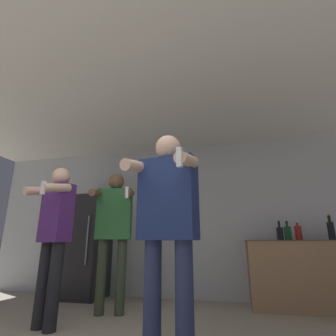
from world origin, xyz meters
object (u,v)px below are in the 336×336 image
object	(u,v)px
bottle_short_whiskey	(298,233)
bottle_green_wine	(280,233)
person_man_side	(54,231)
bottle_clear_vodka	(331,230)
person_spectator_back	(114,224)
bottle_tall_gin	(288,233)
person_woman_foreground	(168,220)
refrigerator	(85,245)

from	to	relation	value
bottle_short_whiskey	bottle_green_wine	xyz separation A→B (m)	(-0.25, -0.00, -0.00)
bottle_short_whiskey	person_man_side	xyz separation A→B (m)	(-2.84, -1.57, -0.01)
bottle_clear_vodka	person_spectator_back	bearing A→B (deg)	-163.13
bottle_green_wine	bottle_tall_gin	distance (m)	0.11
bottle_short_whiskey	bottle_green_wine	distance (m)	0.25
person_woman_foreground	bottle_clear_vodka	bearing A→B (deg)	49.77
person_man_side	refrigerator	bearing A→B (deg)	108.35
person_woman_foreground	refrigerator	bearing A→B (deg)	132.54
person_man_side	bottle_short_whiskey	bearing A→B (deg)	28.86
person_man_side	person_spectator_back	xyz separation A→B (m)	(0.39, 0.69, 0.11)
person_spectator_back	bottle_short_whiskey	bearing A→B (deg)	19.58
bottle_short_whiskey	person_man_side	size ratio (longest dim) A/B	0.16
bottle_short_whiskey	bottle_clear_vodka	bearing A→B (deg)	-0.00
bottle_clear_vodka	person_man_side	bearing A→B (deg)	-154.38
bottle_green_wine	person_spectator_back	distance (m)	2.37
bottle_short_whiskey	bottle_clear_vodka	distance (m)	0.43
refrigerator	bottle_short_whiskey	size ratio (longest dim) A/B	6.14
person_spectator_back	person_man_side	bearing A→B (deg)	-119.36
bottle_short_whiskey	person_spectator_back	size ratio (longest dim) A/B	0.15
bottle_short_whiskey	bottle_green_wine	bearing A→B (deg)	-180.00
person_spectator_back	refrigerator	bearing A→B (deg)	136.77
refrigerator	bottle_clear_vodka	world-z (taller)	refrigerator
person_woman_foreground	person_man_side	xyz separation A→B (m)	(-1.44, 0.59, -0.04)
bottle_green_wine	person_spectator_back	bearing A→B (deg)	-158.43
person_woman_foreground	person_spectator_back	world-z (taller)	person_spectator_back
bottle_tall_gin	person_man_side	distance (m)	3.12
bottle_green_wine	person_spectator_back	xyz separation A→B (m)	(-2.20, -0.87, 0.10)
refrigerator	person_spectator_back	xyz separation A→B (m)	(0.90, -0.85, 0.27)
refrigerator	bottle_tall_gin	bearing A→B (deg)	0.43
bottle_green_wine	person_woman_foreground	bearing A→B (deg)	-118.13
bottle_short_whiskey	bottle_tall_gin	xyz separation A→B (m)	(-0.14, -0.00, 0.00)
bottle_short_whiskey	person_spectator_back	xyz separation A→B (m)	(-2.45, -0.87, 0.10)
bottle_clear_vodka	person_spectator_back	xyz separation A→B (m)	(-2.88, -0.87, 0.06)
bottle_clear_vodka	bottle_green_wine	size ratio (longest dim) A/B	1.31
bottle_tall_gin	person_man_side	size ratio (longest dim) A/B	0.16
bottle_short_whiskey	person_woman_foreground	bearing A→B (deg)	-122.98
bottle_clear_vodka	bottle_tall_gin	size ratio (longest dim) A/B	1.33
bottle_tall_gin	person_woman_foreground	xyz separation A→B (m)	(-1.26, -2.15, 0.02)
bottle_short_whiskey	bottle_green_wine	size ratio (longest dim) A/B	0.96
bottle_green_wine	person_man_side	bearing A→B (deg)	-148.89
bottle_clear_vodka	person_woman_foreground	xyz separation A→B (m)	(-1.82, -2.15, -0.01)
bottle_short_whiskey	person_man_side	world-z (taller)	person_man_side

